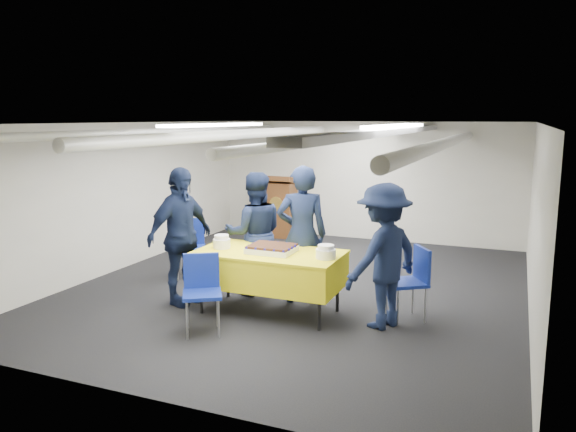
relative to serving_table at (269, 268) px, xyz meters
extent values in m
plane|color=black|center=(-0.03, 1.13, -0.56)|extent=(7.00, 7.00, 0.00)
cube|color=beige|center=(-0.03, 4.62, 0.59)|extent=(6.00, 0.02, 2.30)
cube|color=beige|center=(-3.02, 1.13, 0.59)|extent=(0.02, 7.00, 2.30)
cube|color=beige|center=(2.96, 1.13, 0.59)|extent=(0.02, 7.00, 2.30)
cube|color=silver|center=(-0.03, 1.13, 1.73)|extent=(6.00, 7.00, 0.02)
cylinder|color=silver|center=(-2.03, 1.13, 1.62)|extent=(0.10, 6.90, 0.10)
cylinder|color=silver|center=(-0.93, 1.13, 1.58)|extent=(0.14, 6.90, 0.14)
cylinder|color=silver|center=(0.57, 1.13, 1.54)|extent=(0.10, 6.90, 0.10)
cylinder|color=silver|center=(1.87, 1.13, 1.50)|extent=(0.14, 6.90, 0.14)
cube|color=gray|center=(1.17, 1.13, 1.64)|extent=(0.28, 6.90, 0.08)
cube|color=white|center=(-1.33, 1.13, 1.71)|extent=(0.25, 2.60, 0.04)
cube|color=white|center=(1.27, 1.13, 1.71)|extent=(0.25, 2.60, 0.04)
cube|color=#0C591E|center=(-1.93, 4.60, 1.39)|extent=(0.30, 0.04, 0.12)
cylinder|color=black|center=(-0.77, -0.34, -0.38)|extent=(0.04, 0.04, 0.36)
cylinder|color=black|center=(0.77, -0.34, -0.38)|extent=(0.04, 0.04, 0.36)
cylinder|color=black|center=(-0.77, 0.34, -0.38)|extent=(0.04, 0.04, 0.36)
cylinder|color=black|center=(0.77, 0.34, -0.38)|extent=(0.04, 0.04, 0.36)
cube|color=yellow|center=(0.00, 0.00, -0.01)|extent=(1.75, 0.91, 0.39)
cube|color=yellow|center=(0.00, 0.00, 0.20)|extent=(1.77, 0.93, 0.03)
cube|color=white|center=(0.04, -0.02, 0.24)|extent=(0.54, 0.43, 0.06)
cube|color=black|center=(0.04, -0.02, 0.29)|extent=(0.52, 0.41, 0.03)
sphere|color=#140F8C|center=(-0.20, -0.22, 0.29)|extent=(0.04, 0.04, 0.04)
sphere|color=#140F8C|center=(-0.20, 0.17, 0.29)|extent=(0.04, 0.04, 0.04)
sphere|color=#140F8C|center=(-0.08, -0.22, 0.29)|extent=(0.04, 0.04, 0.04)
sphere|color=#140F8C|center=(-0.08, 0.17, 0.29)|extent=(0.04, 0.04, 0.04)
sphere|color=#140F8C|center=(0.04, -0.22, 0.29)|extent=(0.04, 0.04, 0.04)
sphere|color=#140F8C|center=(0.04, 0.17, 0.29)|extent=(0.04, 0.04, 0.04)
sphere|color=#140F8C|center=(0.16, -0.22, 0.29)|extent=(0.04, 0.04, 0.04)
sphere|color=#140F8C|center=(0.16, 0.17, 0.29)|extent=(0.04, 0.04, 0.04)
sphere|color=#140F8C|center=(0.28, -0.22, 0.29)|extent=(0.04, 0.04, 0.04)
sphere|color=#140F8C|center=(0.28, 0.17, 0.29)|extent=(0.04, 0.04, 0.04)
sphere|color=#140F8C|center=(-0.22, -0.12, 0.29)|extent=(0.04, 0.04, 0.04)
sphere|color=#140F8C|center=(0.30, -0.12, 0.29)|extent=(0.04, 0.04, 0.04)
sphere|color=#140F8C|center=(-0.22, -0.02, 0.29)|extent=(0.04, 0.04, 0.04)
sphere|color=#140F8C|center=(0.30, -0.02, 0.29)|extent=(0.04, 0.04, 0.04)
sphere|color=#140F8C|center=(-0.22, 0.08, 0.29)|extent=(0.04, 0.04, 0.04)
sphere|color=#140F8C|center=(0.30, 0.08, 0.29)|extent=(0.04, 0.04, 0.04)
cylinder|color=white|center=(-0.63, -0.05, 0.27)|extent=(0.22, 0.22, 0.12)
cylinder|color=white|center=(-0.63, -0.05, 0.35)|extent=(0.18, 0.18, 0.05)
cylinder|color=white|center=(0.74, -0.05, 0.27)|extent=(0.23, 0.23, 0.11)
cylinder|color=white|center=(0.74, -0.05, 0.35)|extent=(0.19, 0.19, 0.05)
cube|color=brown|center=(-1.63, 4.18, -0.01)|extent=(0.55, 0.45, 1.10)
cube|color=brown|center=(-1.63, 4.15, 0.59)|extent=(0.62, 0.53, 0.21)
cylinder|color=gold|center=(-1.63, 3.94, 0.14)|extent=(0.28, 0.02, 0.28)
cylinder|color=gray|center=(-0.47, -1.13, -0.34)|extent=(0.02, 0.02, 0.43)
cylinder|color=gray|center=(-0.18, -0.95, -0.34)|extent=(0.02, 0.02, 0.43)
cylinder|color=gray|center=(-0.65, -0.84, -0.34)|extent=(0.02, 0.02, 0.43)
cylinder|color=gray|center=(-0.36, -0.66, -0.34)|extent=(0.02, 0.02, 0.43)
cube|color=navy|center=(-0.41, -0.90, -0.11)|extent=(0.58, 0.58, 0.04)
cube|color=navy|center=(-0.51, -0.74, 0.11)|extent=(0.36, 0.24, 0.40)
cylinder|color=gray|center=(1.36, 0.44, -0.34)|extent=(0.02, 0.02, 0.43)
cylinder|color=gray|center=(1.55, 0.16, -0.34)|extent=(0.02, 0.02, 0.43)
cylinder|color=gray|center=(1.64, 0.64, -0.34)|extent=(0.02, 0.02, 0.43)
cylinder|color=gray|center=(1.83, 0.36, -0.34)|extent=(0.02, 0.02, 0.43)
cube|color=navy|center=(1.60, 0.40, -0.11)|extent=(0.58, 0.58, 0.04)
cube|color=navy|center=(1.75, 0.51, 0.11)|extent=(0.26, 0.35, 0.40)
cylinder|color=gray|center=(-1.83, 0.74, -0.34)|extent=(0.02, 0.02, 0.43)
cylinder|color=gray|center=(-1.52, 0.89, -0.34)|extent=(0.02, 0.02, 0.43)
cylinder|color=gray|center=(-1.97, 1.05, -0.34)|extent=(0.02, 0.02, 0.43)
cylinder|color=gray|center=(-1.66, 1.19, -0.34)|extent=(0.02, 0.02, 0.43)
cube|color=navy|center=(-1.74, 0.97, -0.11)|extent=(0.56, 0.56, 0.04)
cube|color=navy|center=(-1.83, 1.14, 0.11)|extent=(0.38, 0.21, 0.40)
imported|color=black|center=(0.21, 0.55, 0.33)|extent=(0.77, 0.66, 1.79)
imported|color=black|center=(-0.50, 0.63, 0.27)|extent=(1.01, 0.94, 1.67)
imported|color=black|center=(-1.20, -0.10, 0.33)|extent=(0.66, 1.11, 1.77)
imported|color=black|center=(1.38, 0.07, 0.27)|extent=(1.05, 1.24, 1.66)
camera|label=1|loc=(2.73, -6.05, 1.82)|focal=35.00mm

